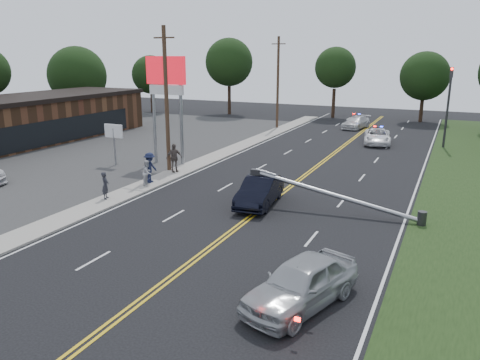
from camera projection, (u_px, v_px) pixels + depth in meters
The scene contains 24 objects.
ground at pixel (197, 258), 19.30m from camera, with size 120.00×120.00×0.00m, color black.
parking_lot at pixel (37, 163), 36.18m from camera, with size 25.00×60.00×0.01m, color #2D2D2D.
sidewalk at pixel (163, 178), 31.45m from camera, with size 1.80×70.00×0.12m, color gray.
centerline_yellow at pixel (280, 194), 28.06m from camera, with size 0.36×80.00×0.00m, color gold.
pharmacy_building at pixel (5, 122), 42.35m from camera, with size 8.40×30.40×4.30m.
pylon_sign at pixel (166, 84), 34.26m from camera, with size 3.20×0.35×8.00m.
small_sign at pixel (114, 135), 34.89m from camera, with size 1.60×0.14×3.10m.
traffic_signal at pixel (448, 100), 41.11m from camera, with size 0.28×0.41×7.05m.
fallen_streetlight at pixel (343, 197), 24.37m from camera, with size 9.36×0.44×1.91m.
utility_pole_mid at pixel (166, 100), 32.22m from camera, with size 1.60×0.28×10.00m.
utility_pole_far at pixel (278, 83), 51.49m from camera, with size 1.60×0.28×10.00m.
tree_3 at pixel (77, 76), 59.65m from camera, with size 7.33×7.33×9.15m.
tree_4 at pixel (151, 75), 66.28m from camera, with size 5.37×5.37×8.00m.
tree_5 at pixel (229, 62), 63.65m from camera, with size 6.45×6.45×10.29m.
tree_6 at pixel (335, 68), 60.35m from camera, with size 5.24×5.24×9.08m.
tree_7 at pixel (425, 76), 56.57m from camera, with size 5.85×5.85×8.50m.
crashed_sedan at pixel (260, 191), 25.95m from camera, with size 1.66×4.76×1.57m, color black.
waiting_sedan at pixel (301, 283), 15.47m from camera, with size 1.94×4.81×1.64m, color #9FA2A7.
emergency_a at pixel (377, 136), 43.61m from camera, with size 2.33×5.06×1.41m, color white.
emergency_b at pixel (356, 122), 52.71m from camera, with size 1.91×4.71×1.37m, color silver.
bystander_a at pixel (105, 185), 26.64m from camera, with size 0.57×0.37×1.57m, color #25252C.
bystander_b at pixel (147, 173), 29.48m from camera, with size 0.77×0.60×1.59m, color #B1B2B6.
bystander_c at pixel (150, 168), 29.98m from camera, with size 1.27×0.73×1.96m, color #161C38.
bystander_d at pixel (174, 158), 32.67m from camera, with size 1.18×0.49×2.02m, color #574C46.
Camera 1 is at (9.09, -15.40, 8.15)m, focal length 35.00 mm.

